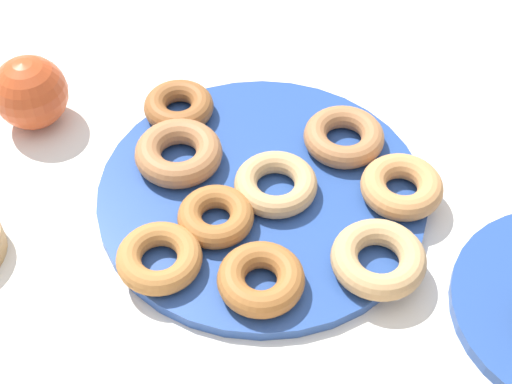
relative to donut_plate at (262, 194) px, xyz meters
name	(u,v)px	position (x,y,z in m)	size (l,w,h in m)	color
ground_plane	(262,198)	(0.00, 0.00, -0.01)	(2.40, 2.40, 0.00)	white
donut_plate	(262,194)	(0.00, 0.00, 0.00)	(0.34, 0.34, 0.01)	#284C9E
donut_0	(275,187)	(-0.01, 0.00, 0.02)	(0.09, 0.09, 0.02)	tan
donut_1	(261,279)	(-0.02, 0.12, 0.02)	(0.08, 0.08, 0.03)	#AD6B33
donut_2	(402,187)	(-0.14, -0.02, 0.02)	(0.08, 0.08, 0.03)	tan
donut_3	(216,216)	(0.04, 0.05, 0.02)	(0.08, 0.08, 0.02)	#AD6B33
donut_4	(344,137)	(-0.07, -0.08, 0.02)	(0.09, 0.09, 0.03)	#B27547
donut_5	(179,106)	(0.11, -0.09, 0.02)	(0.08, 0.08, 0.03)	#995B2D
donut_6	(378,259)	(-0.13, 0.07, 0.02)	(0.09, 0.09, 0.03)	tan
donut_7	(159,258)	(0.08, 0.11, 0.02)	(0.08, 0.08, 0.02)	#BC7A3D
donut_8	(179,153)	(0.09, -0.02, 0.02)	(0.09, 0.09, 0.03)	#B27547
apple	(30,92)	(0.28, -0.06, 0.04)	(0.08, 0.08, 0.08)	#CC4C23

